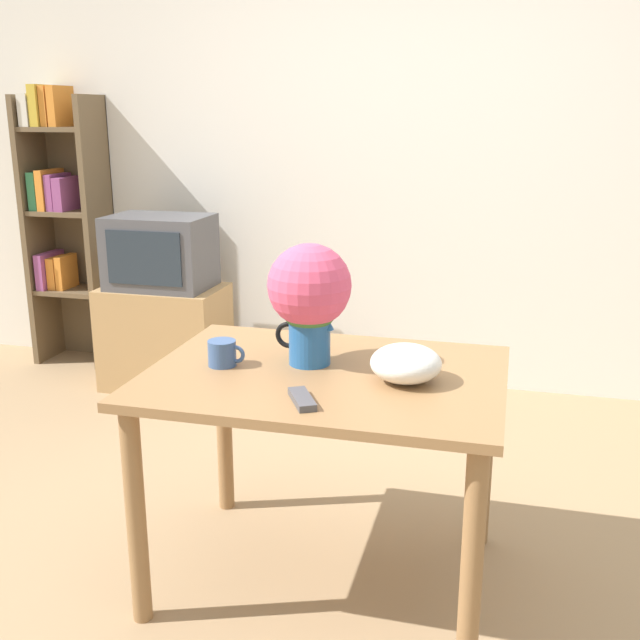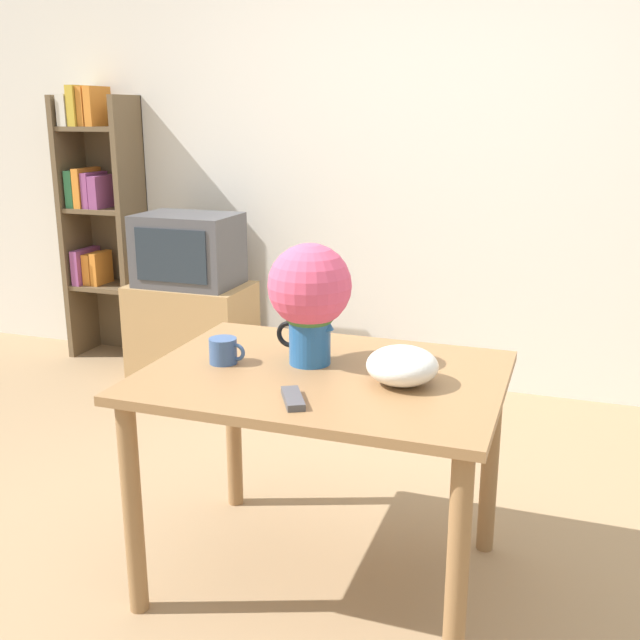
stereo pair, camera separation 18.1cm
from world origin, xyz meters
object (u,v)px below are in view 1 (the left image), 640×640
object	(u,v)px
flower_vase	(309,295)
white_bowl	(406,363)
coffee_mug	(223,353)
tv_set	(160,252)

from	to	relation	value
flower_vase	white_bowl	bearing A→B (deg)	-14.71
flower_vase	coffee_mug	size ratio (longest dim) A/B	3.20
tv_set	white_bowl	bearing A→B (deg)	-44.72
coffee_mug	tv_set	distance (m)	1.86
coffee_mug	flower_vase	bearing A→B (deg)	18.83
flower_vase	white_bowl	size ratio (longest dim) A/B	1.81
white_bowl	tv_set	bearing A→B (deg)	135.28
coffee_mug	white_bowl	world-z (taller)	white_bowl
tv_set	coffee_mug	bearing A→B (deg)	-57.63
white_bowl	coffee_mug	bearing A→B (deg)	-179.55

